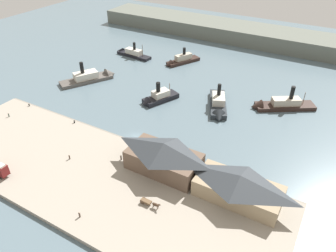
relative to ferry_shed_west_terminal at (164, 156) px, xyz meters
name	(u,v)px	position (x,y,z in m)	size (l,w,h in m)	color
ground_plane	(135,137)	(-17.09, 10.21, -5.83)	(320.00, 320.00, 0.00)	slate
quay_promenade	(91,174)	(-17.09, -11.79, -5.23)	(110.00, 36.00, 1.20)	#9E9384
seawall_edge	(129,141)	(-17.09, 6.61, -5.33)	(110.00, 0.80, 1.00)	gray
ferry_shed_west_terminal	(164,156)	(0.00, 0.00, 0.00)	(20.82, 11.24, 9.11)	brown
ferry_shed_east_terminal	(239,187)	(21.84, -0.06, -0.82)	(22.07, 10.63, 7.49)	#998466
horse_cart	(150,203)	(3.88, -13.47, -3.70)	(5.68, 1.33, 1.87)	brown
pedestrian_near_cart	(69,157)	(-26.49, -10.15, -3.91)	(0.39, 0.39, 1.58)	#4C3D33
pedestrian_near_east_shed	(121,158)	(-13.05, -2.80, -3.85)	(0.42, 0.42, 1.70)	#4C3D33
pedestrian_near_west_shed	(80,215)	(-8.77, -24.99, -3.88)	(0.41, 0.41, 1.65)	#4C3D33
pedestrian_standing_center	(9,115)	(-62.18, -3.55, -3.94)	(0.37, 0.37, 1.51)	#3D4C42
mooring_post_center_east	(74,122)	(-39.10, 5.11, -4.18)	(0.44, 0.44, 0.90)	black
mooring_post_west	(136,144)	(-13.31, 5.38, -4.18)	(0.44, 0.44, 0.90)	black
mooring_post_center_west	(29,105)	(-62.04, 5.22, -4.18)	(0.44, 0.44, 0.90)	black
ferry_outer_harbor	(157,98)	(-23.01, 34.06, -4.20)	(10.98, 16.45, 9.56)	black
ferry_departing_north	(131,53)	(-60.01, 68.18, -4.43)	(21.35, 6.22, 8.82)	black
ferry_approaching_west	(218,106)	(-0.11, 40.43, -4.22)	(13.98, 22.16, 10.60)	#23282D
ferry_moored_east	(278,105)	(19.09, 52.44, -4.41)	(23.40, 17.70, 10.94)	black
ferry_mid_harbor	(93,77)	(-57.86, 36.62, -4.37)	(17.73, 24.53, 11.39)	#514C47
ferry_near_quay	(180,61)	(-33.11, 71.88, -4.37)	(12.57, 18.79, 8.87)	black
far_headland	(245,33)	(-17.09, 120.21, -1.83)	(180.00, 24.00, 8.00)	#60665B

